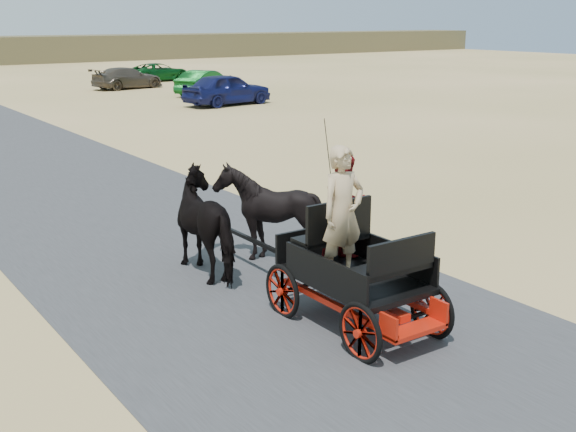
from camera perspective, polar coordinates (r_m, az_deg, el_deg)
ground at (r=10.91m, az=-1.40°, el=-6.68°), size 140.00×140.00×0.00m
road at (r=10.91m, az=-1.40°, el=-6.66°), size 6.00×140.00×0.01m
carriage at (r=9.99m, az=5.27°, el=-6.67°), size 1.30×2.40×0.72m
horse_left at (r=11.89m, az=-6.03°, el=-0.56°), size 0.91×2.01×1.70m
horse_right at (r=12.43m, az=-1.60°, el=0.24°), size 1.37×1.54×1.70m
driver_man at (r=9.50m, az=4.34°, el=0.21°), size 0.66×0.43×1.80m
passenger_woman at (r=10.25m, az=4.57°, el=0.69°), size 0.77×0.60×1.58m
car_a at (r=35.36m, az=-4.84°, el=9.96°), size 4.67×2.38×1.52m
car_b at (r=40.15m, az=-6.55°, el=10.43°), size 4.24×3.22×1.34m
car_c at (r=44.52m, az=-12.57°, el=10.60°), size 4.55×2.48×1.25m
car_d at (r=49.50m, az=-10.19°, el=11.13°), size 4.45×2.47×1.18m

